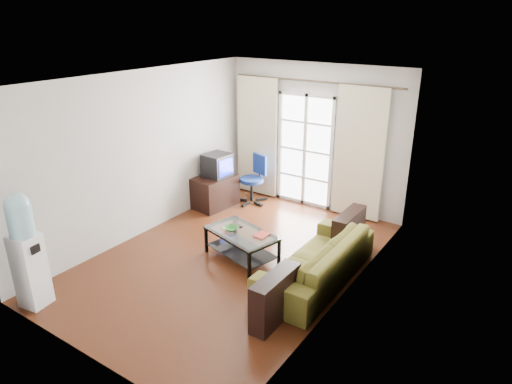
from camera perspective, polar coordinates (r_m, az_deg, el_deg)
floor at (r=7.07m, az=-2.96°, el=-8.25°), size 5.20×5.20×0.00m
ceiling at (r=6.19m, az=-3.44°, el=14.02°), size 5.20×5.20×0.00m
wall_back at (r=8.63m, az=7.29°, el=6.85°), size 3.60×0.02×2.70m
wall_front at (r=4.86m, az=-21.99°, el=-6.42°), size 3.60×0.02×2.70m
wall_left at (r=7.68m, az=-14.03°, el=4.55°), size 0.02×5.20×2.70m
wall_right at (r=5.67m, az=11.53°, el=-1.24°), size 0.02×5.20×2.70m
french_door at (r=8.72m, az=6.16°, el=5.18°), size 1.16×0.06×2.15m
curtain_rod at (r=8.35m, az=7.30°, el=13.57°), size 3.30×0.04×0.04m
curtain_left at (r=9.15m, az=0.15°, el=6.89°), size 0.90×0.07×2.35m
curtain_right at (r=8.20m, az=12.79°, el=4.62°), size 0.90×0.07×2.35m
radiator at (r=8.55m, az=11.44°, el=-0.75°), size 0.64×0.12×0.64m
sofa at (r=6.44m, az=7.60°, el=-8.36°), size 2.17×0.86×0.63m
coffee_table at (r=6.91m, az=-1.82°, el=-6.23°), size 1.23×0.90×0.45m
bowl at (r=6.90m, az=-3.15°, el=-4.59°), size 0.24×0.24×0.05m
book at (r=6.78m, az=0.12°, el=-5.20°), size 0.20×0.25×0.02m
remote at (r=7.01m, az=-2.29°, el=-4.29°), size 0.15×0.07×0.02m
tv_stand at (r=8.80m, az=-5.16°, el=0.07°), size 0.65×0.89×0.61m
crt_tv at (r=8.68m, az=-4.96°, el=3.41°), size 0.51×0.50×0.43m
task_chair at (r=8.98m, az=-0.39°, el=0.43°), size 0.81×0.81×0.95m
water_cooler at (r=6.31m, az=-26.80°, el=-6.33°), size 0.36×0.36×1.53m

